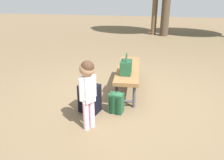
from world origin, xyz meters
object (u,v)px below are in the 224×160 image
at_px(handbag, 126,67).
at_px(child_standing, 88,85).
at_px(backpack_large, 90,96).
at_px(backpack_small, 116,102).
at_px(park_bench, 128,70).

height_order(handbag, child_standing, child_standing).
bearing_deg(backpack_large, handbag, 146.85).
height_order(backpack_large, backpack_small, backpack_large).
relative_size(handbag, backpack_large, 0.73).
distance_m(handbag, child_standing, 1.10).
xyz_separation_m(child_standing, backpack_small, (-0.52, 0.23, -0.46)).
height_order(handbag, backpack_small, handbag).
height_order(child_standing, backpack_small, child_standing).
bearing_deg(backpack_small, park_bench, -179.06).
distance_m(park_bench, backpack_large, 1.07).
distance_m(park_bench, child_standing, 1.46).
height_order(park_bench, backpack_small, park_bench).
bearing_deg(handbag, child_standing, -13.07).
relative_size(child_standing, backpack_large, 1.88).
distance_m(child_standing, backpack_large, 0.60).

